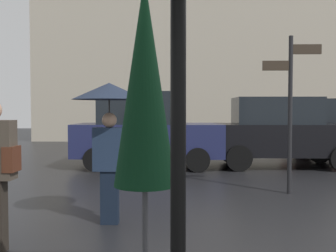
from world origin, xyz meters
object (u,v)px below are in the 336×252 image
Objects in this scene: parked_car_distant at (280,132)px; street_signpost at (291,98)px; folded_patio_umbrella_far at (145,92)px; parked_car_left at (147,130)px; pedestrian_with_umbrella at (109,110)px.

parked_car_distant is 1.37× the size of street_signpost.
folded_patio_umbrella_far is 8.24m from parked_car_left.
street_signpost reaches higher than parked_car_left.
parked_car_left reaches higher than pedestrian_with_umbrella.
folded_patio_umbrella_far reaches higher than parked_car_left.
parked_car_left is at bearing 94.65° from folded_patio_umbrella_far.
pedestrian_with_umbrella is at bearing 104.61° from folded_patio_umbrella_far.
folded_patio_umbrella_far is at bearing 109.35° from parked_car_left.
pedestrian_with_umbrella is at bearing -146.50° from street_signpost.
parked_car_left reaches higher than parked_car_distant.
parked_car_left is 1.36× the size of street_signpost.
parked_car_left is (0.07, 5.37, -0.55)m from pedestrian_with_umbrella.
pedestrian_with_umbrella is at bearing 103.95° from parked_car_left.
folded_patio_umbrella_far is 0.83× the size of street_signpost.
folded_patio_umbrella_far is 5.36m from street_signpost.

